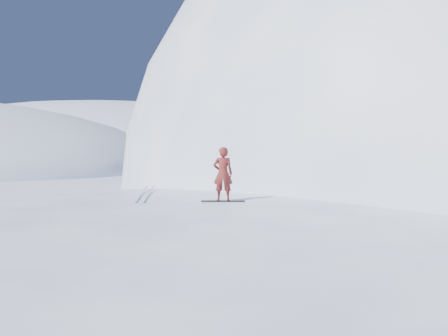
% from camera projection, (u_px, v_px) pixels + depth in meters
% --- Properties ---
extents(ground, '(400.00, 400.00, 0.00)m').
position_uv_depth(ground, '(164.00, 292.00, 11.76)').
color(ground, white).
rests_on(ground, ground).
extents(near_ridge, '(36.00, 28.00, 4.80)m').
position_uv_depth(near_ridge, '(206.00, 263.00, 14.71)').
color(near_ridge, white).
rests_on(near_ridge, ground).
extents(peak_shoulder, '(28.00, 24.00, 18.00)m').
position_uv_depth(peak_shoulder, '(338.00, 202.00, 31.34)').
color(peak_shoulder, white).
rests_on(peak_shoulder, ground).
extents(far_ridge_c, '(140.00, 90.00, 36.00)m').
position_uv_depth(far_ridge_c, '(102.00, 161.00, 123.02)').
color(far_ridge_c, white).
rests_on(far_ridge_c, ground).
extents(wind_bumps, '(16.00, 14.40, 1.00)m').
position_uv_depth(wind_bumps, '(160.00, 270.00, 13.89)').
color(wind_bumps, white).
rests_on(wind_bumps, ground).
extents(snowboard, '(1.52, 0.37, 0.03)m').
position_uv_depth(snowboard, '(223.00, 201.00, 13.87)').
color(snowboard, black).
rests_on(snowboard, near_ridge).
extents(snowboarder, '(0.70, 0.48, 1.86)m').
position_uv_depth(snowboarder, '(223.00, 174.00, 13.82)').
color(snowboarder, maroon).
rests_on(snowboarder, snowboard).
extents(board_tracks, '(1.28, 5.94, 0.04)m').
position_uv_depth(board_tracks, '(146.00, 192.00, 16.47)').
color(board_tracks, silver).
rests_on(board_tracks, ground).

